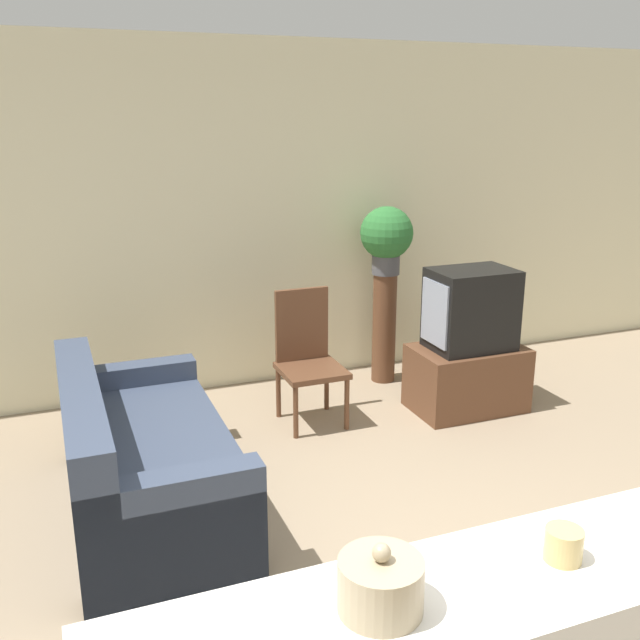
# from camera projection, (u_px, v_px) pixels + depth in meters

# --- Properties ---
(wall_back) EXTENTS (9.00, 0.06, 2.70)m
(wall_back) POSITION_uv_depth(u_px,v_px,m) (223.00, 221.00, 5.51)
(wall_back) COLOR beige
(wall_back) RESTS_ON ground_plane
(couch) EXTENTS (0.86, 1.70, 0.79)m
(couch) POSITION_uv_depth(u_px,v_px,m) (142.00, 462.00, 3.96)
(couch) COLOR #384256
(couch) RESTS_ON ground_plane
(tv_stand) EXTENTS (0.82, 0.52, 0.49)m
(tv_stand) POSITION_uv_depth(u_px,v_px,m) (467.00, 378.00, 5.34)
(tv_stand) COLOR brown
(tv_stand) RESTS_ON ground_plane
(television) EXTENTS (0.61, 0.42, 0.59)m
(television) POSITION_uv_depth(u_px,v_px,m) (470.00, 309.00, 5.18)
(television) COLOR black
(television) RESTS_ON tv_stand
(wooden_chair) EXTENTS (0.44, 0.44, 0.95)m
(wooden_chair) POSITION_uv_depth(u_px,v_px,m) (307.00, 353.00, 5.09)
(wooden_chair) COLOR brown
(wooden_chair) RESTS_ON ground_plane
(plant_stand) EXTENTS (0.19, 0.19, 0.91)m
(plant_stand) POSITION_uv_depth(u_px,v_px,m) (384.00, 328.00, 5.84)
(plant_stand) COLOR brown
(plant_stand) RESTS_ON ground_plane
(potted_plant) EXTENTS (0.42, 0.42, 0.54)m
(potted_plant) POSITION_uv_depth(u_px,v_px,m) (387.00, 236.00, 5.63)
(potted_plant) COLOR #4C4C51
(potted_plant) RESTS_ON plant_stand
(decorative_bowl) EXTENTS (0.21, 0.21, 0.18)m
(decorative_bowl) POSITION_uv_depth(u_px,v_px,m) (381.00, 585.00, 1.72)
(decorative_bowl) COLOR tan
(decorative_bowl) RESTS_ON foreground_counter
(candle_jar) EXTENTS (0.10, 0.10, 0.09)m
(candle_jar) POSITION_uv_depth(u_px,v_px,m) (563.00, 545.00, 1.92)
(candle_jar) COLOR tan
(candle_jar) RESTS_ON foreground_counter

